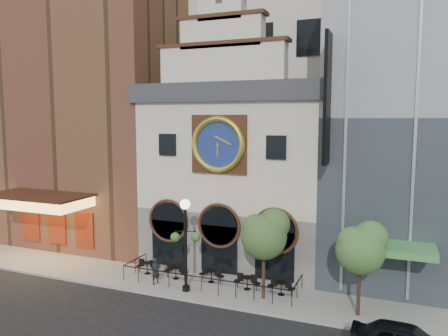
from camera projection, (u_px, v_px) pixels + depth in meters
ground at (192, 303)px, 24.06m from camera, size 120.00×120.00×0.00m
sidewalk at (210, 286)px, 26.36m from camera, size 44.00×5.00×0.15m
clock_building at (240, 168)px, 30.52m from camera, size 12.60×8.78×18.65m
theater_building at (104, 89)px, 36.62m from camera, size 14.00×15.60×25.00m
retail_building at (447, 118)px, 27.33m from camera, size 14.00×14.40×20.00m
office_tower at (285, 11)px, 40.25m from camera, size 20.00×16.00×40.00m
cafe_railing at (210, 277)px, 26.30m from camera, size 10.60×2.60×0.90m
bistro_0 at (147, 267)px, 28.11m from camera, size 1.58×0.68×0.90m
bistro_1 at (176, 272)px, 27.24m from camera, size 1.58×0.68×0.90m
bistro_2 at (211, 275)px, 26.65m from camera, size 1.58×0.68×0.90m
bistro_3 at (247, 282)px, 25.53m from camera, size 1.58×0.68×0.90m
bistro_4 at (281, 287)px, 24.75m from camera, size 1.58×0.68×0.90m
pedestrian at (156, 271)px, 26.36m from camera, size 0.59×0.69×1.61m
lamppost at (185, 235)px, 25.00m from camera, size 1.65×0.99×5.42m
tree_left at (265, 233)px, 23.95m from camera, size 2.64×2.54×5.07m
tree_right at (361, 247)px, 21.86m from camera, size 2.54×2.45×4.89m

